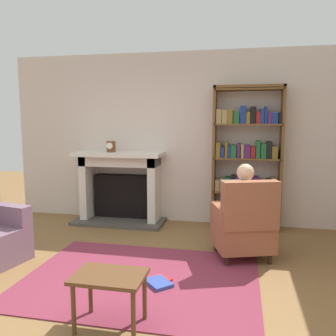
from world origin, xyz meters
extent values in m
plane|color=brown|center=(0.00, 0.00, 0.00)|extent=(14.00, 14.00, 0.00)
cube|color=beige|center=(0.00, 2.55, 1.35)|extent=(5.60, 0.10, 2.70)
cube|color=maroon|center=(0.00, 0.30, 0.01)|extent=(2.40, 1.80, 0.01)
cube|color=#4C4742|center=(-0.91, 2.18, 0.03)|extent=(1.45, 0.64, 0.05)
cube|color=black|center=(-0.91, 2.40, 0.40)|extent=(0.93, 0.20, 0.70)
cube|color=silver|center=(-1.47, 2.28, 0.54)|extent=(0.12, 0.44, 1.08)
cube|color=silver|center=(-0.35, 2.28, 0.54)|extent=(0.12, 0.44, 1.08)
cube|color=silver|center=(-0.91, 2.28, 1.00)|extent=(1.25, 0.44, 0.16)
cube|color=silver|center=(-0.91, 2.22, 1.11)|extent=(1.41, 0.56, 0.06)
cylinder|color=brown|center=(-1.03, 2.20, 1.23)|extent=(0.14, 0.14, 0.17)
cylinder|color=white|center=(-1.03, 2.14, 1.25)|extent=(0.10, 0.01, 0.10)
cube|color=brown|center=(0.58, 2.34, 1.07)|extent=(0.04, 0.32, 2.14)
cube|color=brown|center=(1.56, 2.34, 1.07)|extent=(0.04, 0.32, 2.14)
cube|color=brown|center=(1.07, 2.34, 2.12)|extent=(1.02, 0.32, 0.04)
cube|color=brown|center=(1.07, 2.34, 0.06)|extent=(0.98, 0.32, 0.02)
cube|color=brown|center=(0.65, 2.33, 0.19)|extent=(0.07, 0.26, 0.25)
cube|color=#4C1E59|center=(0.71, 2.33, 0.16)|extent=(0.04, 0.26, 0.17)
cube|color=black|center=(0.77, 2.33, 0.18)|extent=(0.05, 0.26, 0.22)
cube|color=#1E592D|center=(0.84, 2.33, 0.20)|extent=(0.07, 0.26, 0.25)
cube|color=black|center=(0.92, 2.33, 0.16)|extent=(0.06, 0.26, 0.18)
cube|color=maroon|center=(0.98, 2.33, 0.20)|extent=(0.05, 0.26, 0.25)
cube|color=black|center=(1.06, 2.33, 0.16)|extent=(0.08, 0.26, 0.18)
cube|color=navy|center=(1.12, 2.33, 0.19)|extent=(0.04, 0.26, 0.23)
cube|color=#4C1E59|center=(1.19, 2.33, 0.19)|extent=(0.09, 0.26, 0.24)
cube|color=navy|center=(1.28, 2.33, 0.19)|extent=(0.07, 0.26, 0.23)
cube|color=brown|center=(1.35, 2.33, 0.16)|extent=(0.05, 0.26, 0.18)
cube|color=#4C1E59|center=(1.42, 2.33, 0.15)|extent=(0.08, 0.26, 0.16)
cube|color=brown|center=(1.49, 2.33, 0.17)|extent=(0.04, 0.26, 0.20)
cube|color=brown|center=(1.07, 2.34, 0.57)|extent=(0.98, 0.32, 0.02)
cube|color=#997F4C|center=(0.64, 2.33, 0.66)|extent=(0.06, 0.26, 0.17)
cube|color=#997F4C|center=(0.71, 2.33, 0.67)|extent=(0.07, 0.26, 0.18)
cube|color=#1E592D|center=(0.80, 2.33, 0.68)|extent=(0.08, 0.26, 0.20)
cube|color=black|center=(0.88, 2.33, 0.69)|extent=(0.06, 0.26, 0.23)
cube|color=#4C1E59|center=(0.95, 2.33, 0.69)|extent=(0.06, 0.26, 0.23)
cube|color=navy|center=(1.02, 2.33, 0.71)|extent=(0.07, 0.26, 0.26)
cube|color=black|center=(1.08, 2.33, 0.68)|extent=(0.05, 0.26, 0.20)
cube|color=maroon|center=(1.14, 2.33, 0.69)|extent=(0.07, 0.26, 0.22)
cube|color=#4C1E59|center=(1.22, 2.33, 0.69)|extent=(0.08, 0.26, 0.22)
cube|color=#997F4C|center=(1.31, 2.33, 0.66)|extent=(0.09, 0.26, 0.17)
cube|color=black|center=(1.39, 2.33, 0.67)|extent=(0.06, 0.26, 0.19)
cube|color=#997F4C|center=(1.47, 2.33, 0.69)|extent=(0.07, 0.26, 0.22)
cube|color=brown|center=(1.07, 2.34, 1.07)|extent=(0.98, 0.32, 0.02)
cube|color=brown|center=(0.65, 2.33, 1.20)|extent=(0.07, 0.26, 0.23)
cube|color=navy|center=(0.71, 2.33, 1.16)|extent=(0.05, 0.26, 0.16)
cube|color=brown|center=(0.77, 2.33, 1.20)|extent=(0.04, 0.26, 0.23)
cube|color=navy|center=(0.81, 2.33, 1.18)|extent=(0.04, 0.26, 0.18)
cube|color=#1E592D|center=(0.87, 2.33, 1.18)|extent=(0.08, 0.26, 0.19)
cube|color=#4C1E59|center=(0.95, 2.33, 1.19)|extent=(0.04, 0.26, 0.21)
cube|color=#997F4C|center=(1.00, 2.33, 1.19)|extent=(0.04, 0.26, 0.20)
cube|color=#4C1E59|center=(1.07, 2.33, 1.18)|extent=(0.09, 0.26, 0.19)
cube|color=maroon|center=(1.15, 2.33, 1.17)|extent=(0.07, 0.26, 0.17)
cube|color=#1E592D|center=(1.22, 2.33, 1.21)|extent=(0.06, 0.26, 0.25)
cube|color=#1E592D|center=(1.30, 2.33, 1.19)|extent=(0.08, 0.26, 0.21)
cube|color=black|center=(1.38, 2.33, 1.21)|extent=(0.07, 0.26, 0.25)
cube|color=brown|center=(1.46, 2.33, 1.17)|extent=(0.08, 0.26, 0.18)
cube|color=brown|center=(1.07, 2.34, 1.58)|extent=(0.98, 0.32, 0.02)
cube|color=#997F4C|center=(0.65, 2.33, 1.69)|extent=(0.08, 0.26, 0.21)
cube|color=#997F4C|center=(0.73, 2.33, 1.69)|extent=(0.07, 0.26, 0.20)
cube|color=brown|center=(0.81, 2.33, 1.69)|extent=(0.08, 0.26, 0.21)
cube|color=#1E592D|center=(0.90, 2.33, 1.68)|extent=(0.08, 0.26, 0.18)
cube|color=navy|center=(1.00, 2.33, 1.72)|extent=(0.09, 0.26, 0.26)
cube|color=brown|center=(1.07, 2.33, 1.67)|extent=(0.05, 0.26, 0.17)
cube|color=black|center=(1.14, 2.33, 1.71)|extent=(0.07, 0.26, 0.24)
cube|color=maroon|center=(1.21, 2.33, 1.68)|extent=(0.06, 0.26, 0.17)
cube|color=navy|center=(1.27, 2.33, 1.70)|extent=(0.05, 0.26, 0.21)
cube|color=navy|center=(1.32, 2.33, 1.71)|extent=(0.04, 0.26, 0.25)
cube|color=#4C1E59|center=(1.37, 2.33, 1.67)|extent=(0.05, 0.26, 0.17)
cube|color=navy|center=(1.44, 2.33, 1.67)|extent=(0.08, 0.26, 0.16)
cube|color=black|center=(1.52, 2.33, 1.67)|extent=(0.06, 0.26, 0.16)
cube|color=brown|center=(1.07, 2.34, 2.08)|extent=(0.98, 0.32, 0.02)
cylinder|color=#331E14|center=(1.19, 1.44, 0.06)|extent=(0.05, 0.05, 0.12)
cylinder|color=#331E14|center=(0.70, 1.28, 0.06)|extent=(0.05, 0.05, 0.12)
cylinder|color=#331E14|center=(1.34, 0.99, 0.06)|extent=(0.05, 0.05, 0.12)
cylinder|color=#331E14|center=(0.86, 0.82, 0.06)|extent=(0.05, 0.05, 0.12)
cube|color=#98573C|center=(1.02, 1.13, 0.27)|extent=(0.80, 0.77, 0.30)
cube|color=#98573C|center=(1.10, 0.90, 0.70)|extent=(0.66, 0.36, 0.55)
cube|color=#98573C|center=(1.28, 1.22, 0.53)|extent=(0.29, 0.55, 0.22)
cube|color=#98573C|center=(0.77, 1.04, 0.53)|extent=(0.29, 0.55, 0.22)
cube|color=white|center=(1.04, 1.08, 0.67)|extent=(0.37, 0.29, 0.50)
sphere|color=#D8AD8C|center=(1.04, 1.08, 1.04)|extent=(0.20, 0.20, 0.20)
cube|color=#191E3F|center=(1.05, 1.30, 0.47)|extent=(0.24, 0.42, 0.12)
cube|color=#191E3F|center=(0.90, 1.25, 0.47)|extent=(0.24, 0.42, 0.12)
cylinder|color=#191E3F|center=(0.99, 1.48, 0.21)|extent=(0.10, 0.10, 0.42)
cylinder|color=#191E3F|center=(0.84, 1.43, 0.21)|extent=(0.10, 0.10, 0.42)
cube|color=white|center=(0.93, 1.40, 0.77)|extent=(0.38, 0.22, 0.25)
cube|color=slate|center=(-1.77, 0.59, 0.52)|extent=(0.72, 0.30, 0.24)
cube|color=brown|center=(0.00, -0.57, 0.43)|extent=(0.56, 0.39, 0.03)
cylinder|color=brown|center=(-0.23, -0.73, 0.21)|extent=(0.04, 0.04, 0.41)
cylinder|color=brown|center=(0.24, -0.73, 0.21)|extent=(0.04, 0.04, 0.41)
cylinder|color=brown|center=(-0.23, -0.42, 0.21)|extent=(0.04, 0.04, 0.41)
cylinder|color=brown|center=(0.24, -0.42, 0.21)|extent=(0.04, 0.04, 0.41)
cube|color=red|center=(0.21, 0.29, 0.03)|extent=(0.25, 0.23, 0.03)
cube|color=#334CA5|center=(0.21, 0.20, 0.03)|extent=(0.33, 0.33, 0.03)
camera|label=1|loc=(0.99, -3.04, 1.63)|focal=37.65mm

